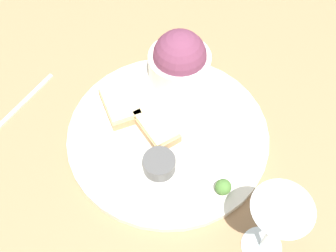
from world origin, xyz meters
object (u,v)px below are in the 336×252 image
object	(u,v)px
wine_glass	(276,220)
salad_bowl	(180,60)
cheese_toast_near	(120,104)
fork	(22,103)
cheese_toast_far	(156,127)
sauce_ramekin	(159,164)

from	to	relation	value
wine_glass	salad_bowl	bearing A→B (deg)	0.47
salad_bowl	cheese_toast_near	world-z (taller)	salad_bowl
wine_glass	fork	distance (m)	0.52
salad_bowl	fork	world-z (taller)	salad_bowl
fork	wine_glass	bearing A→B (deg)	-142.47
cheese_toast_near	cheese_toast_far	world-z (taller)	same
salad_bowl	fork	size ratio (longest dim) A/B	0.86
cheese_toast_near	cheese_toast_far	distance (m)	0.08
cheese_toast_far	fork	size ratio (longest dim) A/B	0.70
cheese_toast_near	cheese_toast_far	bearing A→B (deg)	-145.90
cheese_toast_near	cheese_toast_far	xyz separation A→B (m)	(-0.07, -0.05, 0.00)
sauce_ramekin	wine_glass	distance (m)	0.22
cheese_toast_far	cheese_toast_near	bearing A→B (deg)	34.10
sauce_ramekin	fork	world-z (taller)	sauce_ramekin
salad_bowl	cheese_toast_near	bearing A→B (deg)	107.63
salad_bowl	fork	bearing A→B (deg)	82.22
salad_bowl	sauce_ramekin	distance (m)	0.21
sauce_ramekin	cheese_toast_far	bearing A→B (deg)	-14.83
cheese_toast_near	fork	size ratio (longest dim) A/B	0.65
wine_glass	cheese_toast_near	bearing A→B (deg)	22.79
salad_bowl	cheese_toast_far	size ratio (longest dim) A/B	1.23
salad_bowl	fork	xyz separation A→B (m)	(0.04, 0.30, -0.05)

